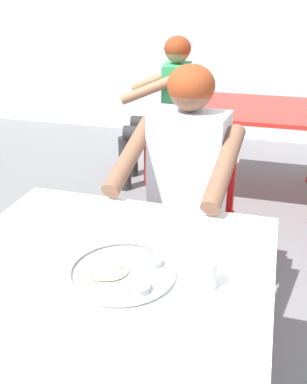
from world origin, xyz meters
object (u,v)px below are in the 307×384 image
Objects in this scene: table_foreground at (107,286)px; drinking_cup at (205,271)px; thali_tray at (122,271)px; patron_background at (165,101)px; table_background_red at (266,118)px; diner_foreground at (182,182)px; chair_red_left at (180,128)px; chair_foreground at (193,206)px.

drinking_cup is at bearing -1.79° from table_foreground.
thali_tray is 0.27× the size of patron_background.
table_background_red is at bearing 82.00° from thali_tray.
drinking_cup is 0.75m from diner_foreground.
patron_background reaches higher than thali_tray.
diner_foreground is 1.68m from chair_red_left.
table_foreground is at bearing -80.12° from patron_background.
chair_foreground is at bearing -69.75° from patron_background.
thali_tray is at bearing -98.00° from table_background_red.
chair_red_left is (-0.59, 2.33, -0.30)m from drinking_cup.
patron_background reaches higher than table_background_red.
chair_red_left is (-0.67, 0.02, -0.14)m from table_background_red.
diner_foreground is (0.09, 0.70, 0.07)m from table_foreground.
drinking_cup is 2.40m from patron_background.
chair_red_left is (-0.34, 2.35, -0.26)m from thali_tray.
table_foreground is 3.12× the size of thali_tray.
chair_red_left is 0.26m from patron_background.
patron_background is (-0.50, 1.36, 0.21)m from chair_foreground.
thali_tray is 3.78× the size of drinking_cup.
table_foreground is at bearing -83.23° from chair_red_left.
patron_background is at bearing 110.25° from chair_foreground.
chair_red_left is at bearing 177.94° from table_background_red.
thali_tray is 0.25m from drinking_cup.
diner_foreground is (-0.22, 0.71, -0.05)m from drinking_cup.
table_foreground is at bearing -97.13° from diner_foreground.
table_background_red is at bearing 0.81° from patron_background.
table_foreground is 0.82× the size of diner_foreground.
patron_background is at bearing 107.04° from diner_foreground.
table_background_red is at bearing 78.13° from chair_foreground.
chair_foreground is (0.04, 0.95, -0.24)m from thali_tray.
chair_foreground reaches higher than table_background_red.
thali_tray is 2.39m from chair_red_left.
chair_red_left is at bearing 104.15° from drinking_cup.
drinking_cup is 2.42m from chair_red_left.
thali_tray is at bearing -91.72° from diner_foreground.
diner_foreground is at bearing -100.83° from table_background_red.
chair_red_left is (-0.36, 1.62, -0.25)m from diner_foreground.
chair_foreground reaches higher than thali_tray.
table_foreground is 0.11m from thali_tray.
table_foreground is 2.34m from chair_red_left.
thali_tray is 0.73m from diner_foreground.
chair_red_left reaches higher than drinking_cup.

